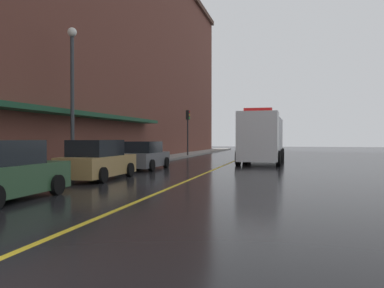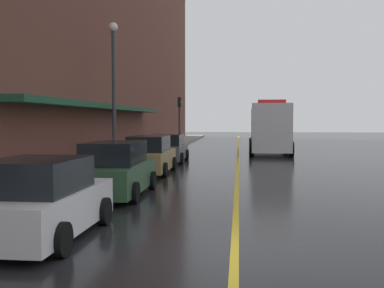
{
  "view_description": "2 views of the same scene",
  "coord_description": "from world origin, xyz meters",
  "px_view_note": "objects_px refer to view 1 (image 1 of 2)",
  "views": [
    {
      "loc": [
        4.19,
        -3.56,
        1.8
      ],
      "look_at": [
        -2.24,
        22.58,
        1.39
      ],
      "focal_mm": 37.25,
      "sensor_mm": 36.0,
      "label": 1
    },
    {
      "loc": [
        0.07,
        -8.38,
        2.46
      ],
      "look_at": [
        -2.32,
        15.16,
        1.2
      ],
      "focal_mm": 43.5,
      "sensor_mm": 36.0,
      "label": 2
    }
  ],
  "objects_px": {
    "street_lamp_left": "(72,84)",
    "parked_car_1": "(0,172)",
    "box_truck": "(262,138)",
    "parked_car_3": "(144,156)",
    "parking_meter_0": "(18,158)",
    "parked_car_2": "(98,161)",
    "traffic_light_near": "(188,124)"
  },
  "relations": [
    {
      "from": "parked_car_2",
      "to": "street_lamp_left",
      "type": "bearing_deg",
      "value": 56.68
    },
    {
      "from": "parked_car_3",
      "to": "parked_car_2",
      "type": "bearing_deg",
      "value": -179.29
    },
    {
      "from": "box_truck",
      "to": "traffic_light_near",
      "type": "height_order",
      "value": "traffic_light_near"
    },
    {
      "from": "parked_car_2",
      "to": "street_lamp_left",
      "type": "relative_size",
      "value": 0.64
    },
    {
      "from": "parking_meter_0",
      "to": "traffic_light_near",
      "type": "distance_m",
      "value": 24.45
    },
    {
      "from": "parked_car_2",
      "to": "box_truck",
      "type": "relative_size",
      "value": 0.55
    },
    {
      "from": "parked_car_1",
      "to": "box_truck",
      "type": "distance_m",
      "value": 20.1
    },
    {
      "from": "parked_car_3",
      "to": "parking_meter_0",
      "type": "bearing_deg",
      "value": 171.8
    },
    {
      "from": "parked_car_1",
      "to": "parked_car_2",
      "type": "height_order",
      "value": "parked_car_1"
    },
    {
      "from": "parking_meter_0",
      "to": "street_lamp_left",
      "type": "bearing_deg",
      "value": 97.25
    },
    {
      "from": "street_lamp_left",
      "to": "parking_meter_0",
      "type": "bearing_deg",
      "value": -82.75
    },
    {
      "from": "parked_car_3",
      "to": "traffic_light_near",
      "type": "height_order",
      "value": "traffic_light_near"
    },
    {
      "from": "street_lamp_left",
      "to": "traffic_light_near",
      "type": "relative_size",
      "value": 1.61
    },
    {
      "from": "traffic_light_near",
      "to": "parked_car_3",
      "type": "bearing_deg",
      "value": -85.14
    },
    {
      "from": "parked_car_1",
      "to": "street_lamp_left",
      "type": "bearing_deg",
      "value": 15.45
    },
    {
      "from": "street_lamp_left",
      "to": "traffic_light_near",
      "type": "height_order",
      "value": "street_lamp_left"
    },
    {
      "from": "parked_car_2",
      "to": "parking_meter_0",
      "type": "distance_m",
      "value": 3.69
    },
    {
      "from": "parked_car_2",
      "to": "parked_car_3",
      "type": "distance_m",
      "value": 5.74
    },
    {
      "from": "street_lamp_left",
      "to": "parked_car_1",
      "type": "bearing_deg",
      "value": -74.37
    },
    {
      "from": "traffic_light_near",
      "to": "street_lamp_left",
      "type": "bearing_deg",
      "value": -91.93
    },
    {
      "from": "parked_car_2",
      "to": "street_lamp_left",
      "type": "height_order",
      "value": "street_lamp_left"
    },
    {
      "from": "parked_car_2",
      "to": "parking_meter_0",
      "type": "relative_size",
      "value": 3.36
    },
    {
      "from": "parked_car_1",
      "to": "traffic_light_near",
      "type": "xyz_separation_m",
      "value": [
        -1.42,
        27.09,
        2.34
      ]
    },
    {
      "from": "box_truck",
      "to": "traffic_light_near",
      "type": "relative_size",
      "value": 1.88
    },
    {
      "from": "street_lamp_left",
      "to": "parked_car_2",
      "type": "bearing_deg",
      "value": -33.36
    },
    {
      "from": "box_truck",
      "to": "street_lamp_left",
      "type": "height_order",
      "value": "street_lamp_left"
    },
    {
      "from": "parking_meter_0",
      "to": "traffic_light_near",
      "type": "height_order",
      "value": "traffic_light_near"
    },
    {
      "from": "parked_car_3",
      "to": "traffic_light_near",
      "type": "distance_m",
      "value": 15.46
    },
    {
      "from": "parked_car_2",
      "to": "box_truck",
      "type": "xyz_separation_m",
      "value": [
        6.2,
        12.99,
        0.98
      ]
    },
    {
      "from": "parked_car_1",
      "to": "box_truck",
      "type": "bearing_deg",
      "value": -17.92
    },
    {
      "from": "traffic_light_near",
      "to": "parked_car_1",
      "type": "bearing_deg",
      "value": -86.99
    },
    {
      "from": "box_truck",
      "to": "street_lamp_left",
      "type": "xyz_separation_m",
      "value": [
        -8.2,
        -11.67,
        2.62
      ]
    }
  ]
}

